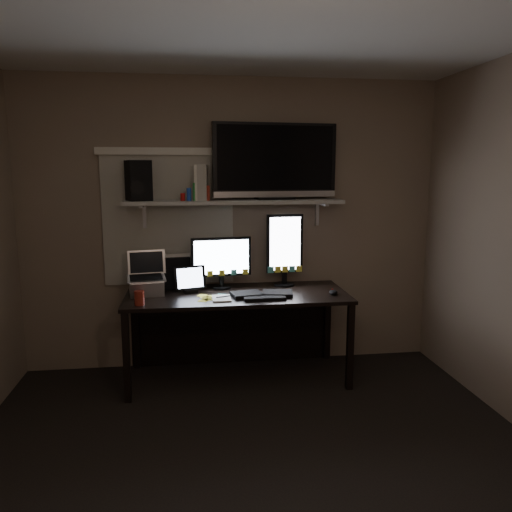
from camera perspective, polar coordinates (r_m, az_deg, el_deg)
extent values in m
plane|color=black|center=(3.08, 0.68, -24.24)|extent=(3.60, 3.60, 0.00)
plane|color=silver|center=(2.67, 0.80, 26.69)|extent=(3.60, 3.60, 0.00)
plane|color=#796756|center=(4.37, -2.69, 3.55)|extent=(3.60, 0.00, 3.60)
cube|color=beige|center=(4.34, -9.96, 4.03)|extent=(1.10, 0.02, 1.10)
cube|color=black|center=(4.10, -2.18, -4.48)|extent=(1.80, 0.75, 0.03)
cube|color=black|center=(4.54, -2.58, -7.86)|extent=(1.80, 0.02, 0.70)
cube|color=black|center=(3.90, -14.58, -11.17)|extent=(0.05, 0.05, 0.70)
cube|color=black|center=(4.06, 10.70, -10.17)|extent=(0.05, 0.05, 0.70)
cube|color=black|center=(4.53, -13.57, -8.16)|extent=(0.05, 0.05, 0.70)
cube|color=black|center=(4.67, 8.11, -7.44)|extent=(0.05, 0.05, 0.70)
cube|color=#ADACA8|center=(4.18, -2.51, 6.22)|extent=(1.80, 0.35, 0.03)
cube|color=black|center=(4.22, -3.98, -0.76)|extent=(0.51, 0.12, 0.45)
cube|color=black|center=(4.31, 3.29, 0.75)|extent=(0.32, 0.08, 0.63)
cube|color=black|center=(4.01, 0.72, -4.36)|extent=(0.50, 0.20, 0.03)
ellipsoid|color=black|center=(4.09, 8.83, -4.12)|extent=(0.09, 0.12, 0.04)
cube|color=white|center=(3.92, -3.96, -4.85)|extent=(0.14, 0.20, 0.01)
cube|color=black|center=(4.12, -7.53, -2.66)|extent=(0.28, 0.18, 0.22)
cube|color=black|center=(4.28, -9.09, -1.77)|extent=(0.24, 0.14, 0.29)
cube|color=silver|center=(4.10, -12.47, -2.04)|extent=(0.34, 0.29, 0.34)
cylinder|color=maroon|center=(3.83, -13.18, -4.69)|extent=(0.08, 0.08, 0.11)
cube|color=black|center=(4.25, 2.18, 10.75)|extent=(1.07, 0.29, 0.63)
cube|color=silver|center=(4.17, -6.26, 8.35)|extent=(0.12, 0.25, 0.29)
cube|color=black|center=(4.16, -13.30, 8.38)|extent=(0.24, 0.26, 0.32)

